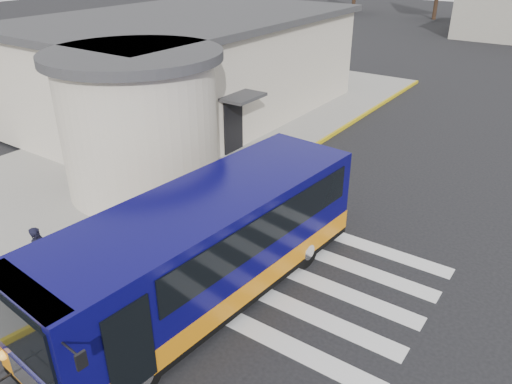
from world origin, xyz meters
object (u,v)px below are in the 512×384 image
Objects in this scene: pedestrian_a at (41,253)px; pedestrian_b at (119,178)px; transit_bus at (205,252)px; bollard at (95,257)px.

pedestrian_b is (-1.63, 4.05, 0.14)m from pedestrian_a.
bollard is (-2.85, -1.08, -0.65)m from transit_bus.
pedestrian_a is 0.84× the size of pedestrian_b.
transit_bus reaches higher than pedestrian_a.
transit_bus reaches higher than bollard.
pedestrian_b is 1.67× the size of bollard.
pedestrian_a is (-3.87, -1.94, -0.44)m from transit_bus.
bollard is (2.65, -3.19, -0.36)m from pedestrian_b.
pedestrian_b is at bearing 129.75° from bollard.
transit_bus is 3.12m from bollard.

